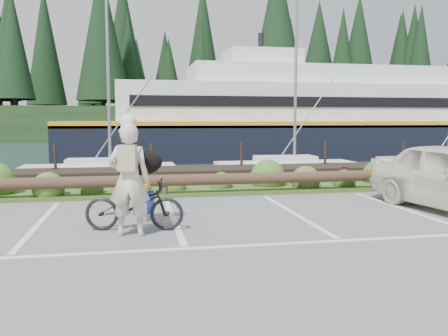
{
  "coord_description": "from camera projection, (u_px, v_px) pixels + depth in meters",
  "views": [
    {
      "loc": [
        -0.77,
        -7.62,
        2.01
      ],
      "look_at": [
        0.91,
        1.15,
        1.1
      ],
      "focal_mm": 38.0,
      "sensor_mm": 36.0,
      "label": 1
    }
  ],
  "objects": [
    {
      "name": "ground",
      "position": [
        183.0,
        242.0,
        7.79
      ],
      "size": [
        72.0,
        72.0,
        0.0
      ],
      "primitive_type": "plane",
      "color": "#5F5F62"
    },
    {
      "name": "harbor_backdrop",
      "position": [
        140.0,
        131.0,
        84.48
      ],
      "size": [
        170.0,
        160.0,
        30.0
      ],
      "color": "#1B2F41",
      "rests_on": "ground"
    },
    {
      "name": "vegetation_strip",
      "position": [
        163.0,
        192.0,
        12.96
      ],
      "size": [
        34.0,
        1.6,
        0.1
      ],
      "primitive_type": "cube",
      "color": "#3D5B21",
      "rests_on": "ground"
    },
    {
      "name": "log_rail",
      "position": [
        165.0,
        198.0,
        12.28
      ],
      "size": [
        32.0,
        0.3,
        0.6
      ],
      "primitive_type": null,
      "color": "#443021",
      "rests_on": "ground"
    },
    {
      "name": "bicycle",
      "position": [
        134.0,
        205.0,
        8.61
      ],
      "size": [
        1.87,
        0.94,
        0.94
      ],
      "primitive_type": "imported",
      "rotation": [
        0.0,
        0.0,
        1.39
      ],
      "color": "black",
      "rests_on": "ground"
    },
    {
      "name": "cyclist",
      "position": [
        129.0,
        180.0,
        8.14
      ],
      "size": [
        0.79,
        0.59,
        1.96
      ],
      "primitive_type": "imported",
      "rotation": [
        0.0,
        0.0,
        2.96
      ],
      "color": "beige",
      "rests_on": "ground"
    },
    {
      "name": "dog",
      "position": [
        139.0,
        162.0,
        9.1
      ],
      "size": [
        0.59,
        0.96,
        0.52
      ],
      "primitive_type": "ellipsoid",
      "rotation": [
        0.0,
        0.0,
        1.39
      ],
      "color": "black",
      "rests_on": "bicycle"
    }
  ]
}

